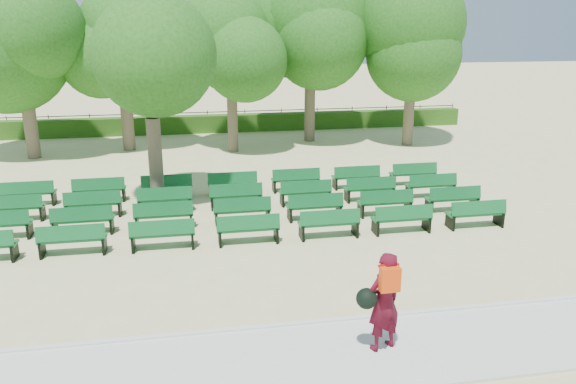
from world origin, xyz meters
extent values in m
plane|color=#CCC587|center=(0.00, 0.00, 0.00)|extent=(120.00, 120.00, 0.00)
cube|color=silver|center=(0.00, -7.40, 0.03)|extent=(30.00, 2.20, 0.06)
cube|color=silver|center=(0.00, -6.25, 0.05)|extent=(30.00, 0.12, 0.10)
cube|color=#2C5716|center=(0.00, 14.00, 0.45)|extent=(26.00, 0.70, 0.90)
cube|color=#105C29|center=(-0.70, 0.43, 0.41)|extent=(1.66, 0.51, 0.05)
cube|color=#105C29|center=(-0.70, 0.24, 0.64)|extent=(1.65, 0.18, 0.38)
cylinder|color=brown|center=(-3.13, 1.72, 1.41)|extent=(0.43, 0.43, 2.83)
ellipsoid|color=#26641B|center=(-3.13, 1.72, 3.90)|extent=(3.89, 3.89, 3.50)
imported|color=#4A0A19|center=(1.09, -7.32, 0.97)|extent=(0.78, 0.64, 1.83)
cube|color=#F2420C|center=(1.09, -7.52, 1.50)|extent=(0.34, 0.17, 0.43)
sphere|color=black|center=(0.74, -7.38, 1.10)|extent=(0.37, 0.37, 0.37)
camera|label=1|loc=(-2.13, -15.63, 5.64)|focal=35.00mm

